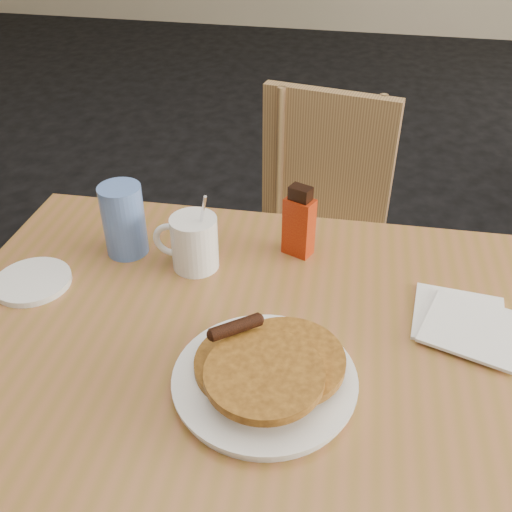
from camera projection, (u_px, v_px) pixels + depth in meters
The scene contains 8 objects.
main_table at pixel (264, 348), 0.98m from camera, with size 1.20×0.84×0.75m.
chair_main_far at pixel (320, 218), 1.69m from camera, with size 0.46×0.46×0.87m.
pancake_plate at pixel (266, 373), 0.85m from camera, with size 0.28×0.28×0.08m.
coffee_mug at pixel (193, 242), 1.08m from camera, with size 0.13×0.09×0.17m.
syrup_bottle at pixel (299, 223), 1.10m from camera, with size 0.07×0.05×0.15m.
napkin_stack at pixel (466, 323), 0.96m from camera, with size 0.19×0.20×0.01m.
blue_tumbler at pixel (124, 220), 1.11m from camera, with size 0.08×0.08×0.15m, color #5478C5.
side_saucer at pixel (33, 281), 1.06m from camera, with size 0.14×0.14×0.01m, color white.
Camera 1 is at (0.12, -0.72, 1.41)m, focal length 40.00 mm.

